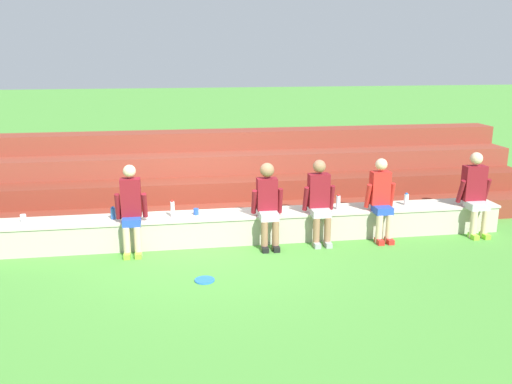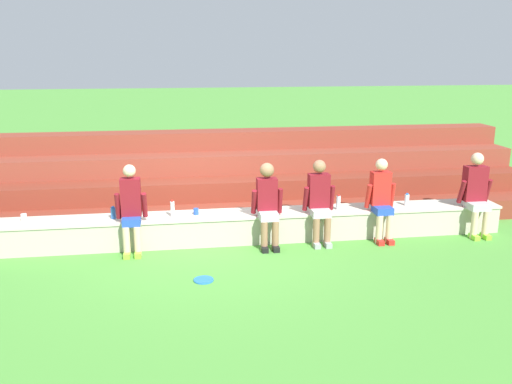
{
  "view_description": "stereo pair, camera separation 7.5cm",
  "coord_description": "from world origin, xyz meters",
  "px_view_note": "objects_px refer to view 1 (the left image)",
  "views": [
    {
      "loc": [
        -0.6,
        -8.22,
        3.07
      ],
      "look_at": [
        0.75,
        0.28,
        0.83
      ],
      "focal_mm": 37.94,
      "sensor_mm": 36.0,
      "label": 1
    },
    {
      "loc": [
        -0.53,
        -8.23,
        3.07
      ],
      "look_at": [
        0.75,
        0.28,
        0.83
      ],
      "focal_mm": 37.94,
      "sensor_mm": 36.0,
      "label": 2
    }
  ],
  "objects_px": {
    "person_rightmost_edge": "(475,192)",
    "water_bottle_near_left": "(173,209)",
    "person_left_of_center": "(131,208)",
    "person_center": "(268,203)",
    "frisbee": "(205,280)",
    "plastic_cup_left_end": "(23,218)",
    "person_far_right": "(381,198)",
    "water_bottle_center_gap": "(338,202)",
    "water_bottle_near_right": "(113,213)",
    "person_right_of_center": "(320,200)",
    "water_bottle_mid_right": "(406,199)",
    "plastic_cup_middle": "(196,212)"
  },
  "relations": [
    {
      "from": "person_left_of_center",
      "to": "water_bottle_mid_right",
      "type": "bearing_deg",
      "value": 3.77
    },
    {
      "from": "water_bottle_near_left",
      "to": "person_center",
      "type": "bearing_deg",
      "value": -9.74
    },
    {
      "from": "person_center",
      "to": "person_right_of_center",
      "type": "height_order",
      "value": "person_right_of_center"
    },
    {
      "from": "person_far_right",
      "to": "water_bottle_near_right",
      "type": "bearing_deg",
      "value": 176.55
    },
    {
      "from": "water_bottle_near_left",
      "to": "water_bottle_near_right",
      "type": "bearing_deg",
      "value": 178.04
    },
    {
      "from": "person_rightmost_edge",
      "to": "water_bottle_near_left",
      "type": "height_order",
      "value": "person_rightmost_edge"
    },
    {
      "from": "water_bottle_near_right",
      "to": "water_bottle_center_gap",
      "type": "bearing_deg",
      "value": -0.53
    },
    {
      "from": "person_center",
      "to": "plastic_cup_middle",
      "type": "xyz_separation_m",
      "value": [
        -1.13,
        0.32,
        -0.19
      ]
    },
    {
      "from": "water_bottle_near_right",
      "to": "person_center",
      "type": "bearing_deg",
      "value": -6.79
    },
    {
      "from": "water_bottle_near_left",
      "to": "plastic_cup_middle",
      "type": "bearing_deg",
      "value": 8.48
    },
    {
      "from": "person_left_of_center",
      "to": "person_center",
      "type": "bearing_deg",
      "value": -0.46
    },
    {
      "from": "person_center",
      "to": "person_right_of_center",
      "type": "xyz_separation_m",
      "value": [
        0.86,
        0.03,
        0.01
      ]
    },
    {
      "from": "water_bottle_near_right",
      "to": "water_bottle_near_left",
      "type": "relative_size",
      "value": 0.74
    },
    {
      "from": "person_far_right",
      "to": "frisbee",
      "type": "bearing_deg",
      "value": -157.14
    },
    {
      "from": "person_right_of_center",
      "to": "person_left_of_center",
      "type": "bearing_deg",
      "value": -179.73
    },
    {
      "from": "person_center",
      "to": "frisbee",
      "type": "relative_size",
      "value": 4.93
    },
    {
      "from": "person_right_of_center",
      "to": "water_bottle_center_gap",
      "type": "relative_size",
      "value": 5.33
    },
    {
      "from": "water_bottle_center_gap",
      "to": "person_right_of_center",
      "type": "bearing_deg",
      "value": -149.98
    },
    {
      "from": "person_rightmost_edge",
      "to": "water_bottle_center_gap",
      "type": "bearing_deg",
      "value": 174.49
    },
    {
      "from": "person_right_of_center",
      "to": "plastic_cup_middle",
      "type": "xyz_separation_m",
      "value": [
        -2.0,
        0.28,
        -0.19
      ]
    },
    {
      "from": "person_far_right",
      "to": "water_bottle_near_right",
      "type": "xyz_separation_m",
      "value": [
        -4.37,
        0.26,
        -0.14
      ]
    },
    {
      "from": "person_left_of_center",
      "to": "water_bottle_near_left",
      "type": "xyz_separation_m",
      "value": [
        0.63,
        0.24,
        -0.11
      ]
    },
    {
      "from": "water_bottle_near_left",
      "to": "water_bottle_mid_right",
      "type": "xyz_separation_m",
      "value": [
        4.01,
        0.06,
        -0.03
      ]
    },
    {
      "from": "person_center",
      "to": "water_bottle_near_right",
      "type": "relative_size",
      "value": 6.67
    },
    {
      "from": "plastic_cup_middle",
      "to": "plastic_cup_left_end",
      "type": "relative_size",
      "value": 0.88
    },
    {
      "from": "person_left_of_center",
      "to": "person_far_right",
      "type": "relative_size",
      "value": 1.02
    },
    {
      "from": "person_far_right",
      "to": "water_bottle_mid_right",
      "type": "bearing_deg",
      "value": 26.9
    },
    {
      "from": "person_right_of_center",
      "to": "water_bottle_near_left",
      "type": "bearing_deg",
      "value": 174.52
    },
    {
      "from": "person_center",
      "to": "plastic_cup_left_end",
      "type": "relative_size",
      "value": 11.25
    },
    {
      "from": "water_bottle_center_gap",
      "to": "person_far_right",
      "type": "bearing_deg",
      "value": -18.98
    },
    {
      "from": "water_bottle_near_left",
      "to": "plastic_cup_left_end",
      "type": "height_order",
      "value": "water_bottle_near_left"
    },
    {
      "from": "water_bottle_mid_right",
      "to": "person_left_of_center",
      "type": "bearing_deg",
      "value": -176.23
    },
    {
      "from": "person_right_of_center",
      "to": "plastic_cup_left_end",
      "type": "bearing_deg",
      "value": 176.03
    },
    {
      "from": "person_rightmost_edge",
      "to": "plastic_cup_left_end",
      "type": "height_order",
      "value": "person_rightmost_edge"
    },
    {
      "from": "water_bottle_near_right",
      "to": "frisbee",
      "type": "xyz_separation_m",
      "value": [
        1.34,
        -1.54,
        -0.57
      ]
    },
    {
      "from": "water_bottle_near_right",
      "to": "plastic_cup_left_end",
      "type": "relative_size",
      "value": 1.69
    },
    {
      "from": "person_right_of_center",
      "to": "person_rightmost_edge",
      "type": "height_order",
      "value": "person_rightmost_edge"
    },
    {
      "from": "person_rightmost_edge",
      "to": "plastic_cup_middle",
      "type": "distance_m",
      "value": 4.75
    },
    {
      "from": "water_bottle_near_left",
      "to": "plastic_cup_left_end",
      "type": "distance_m",
      "value": 2.32
    },
    {
      "from": "person_right_of_center",
      "to": "person_far_right",
      "type": "bearing_deg",
      "value": -0.19
    },
    {
      "from": "person_right_of_center",
      "to": "water_bottle_near_right",
      "type": "height_order",
      "value": "person_right_of_center"
    },
    {
      "from": "person_far_right",
      "to": "person_left_of_center",
      "type": "bearing_deg",
      "value": -179.85
    },
    {
      "from": "water_bottle_near_right",
      "to": "water_bottle_mid_right",
      "type": "distance_m",
      "value": 4.95
    },
    {
      "from": "water_bottle_center_gap",
      "to": "plastic_cup_left_end",
      "type": "distance_m",
      "value": 5.08
    },
    {
      "from": "person_right_of_center",
      "to": "water_bottle_near_left",
      "type": "height_order",
      "value": "person_right_of_center"
    },
    {
      "from": "water_bottle_near_left",
      "to": "frisbee",
      "type": "bearing_deg",
      "value": -75.13
    },
    {
      "from": "person_center",
      "to": "water_bottle_mid_right",
      "type": "xyz_separation_m",
      "value": [
        2.5,
        0.32,
        -0.14
      ]
    },
    {
      "from": "water_bottle_center_gap",
      "to": "frisbee",
      "type": "relative_size",
      "value": 0.94
    },
    {
      "from": "person_center",
      "to": "frisbee",
      "type": "distance_m",
      "value": 1.82
    },
    {
      "from": "water_bottle_center_gap",
      "to": "frisbee",
      "type": "bearing_deg",
      "value": -147.5
    }
  ]
}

